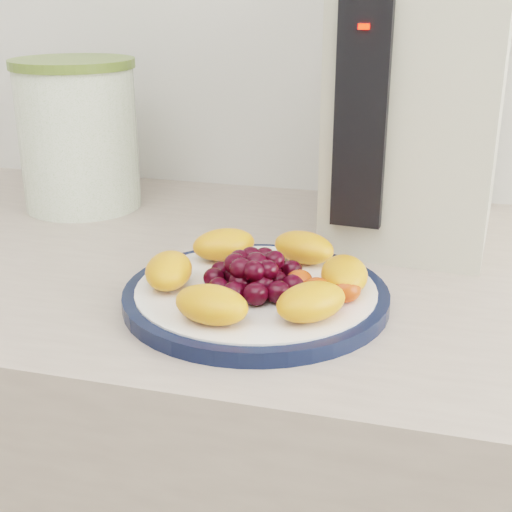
# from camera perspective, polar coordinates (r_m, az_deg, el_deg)

# --- Properties ---
(plate_rim) EXTENTS (0.26, 0.26, 0.01)m
(plate_rim) POSITION_cam_1_polar(r_m,az_deg,el_deg) (0.70, 0.00, -3.23)
(plate_rim) COLOR #0F1833
(plate_rim) RESTS_ON counter
(plate_face) EXTENTS (0.24, 0.24, 0.02)m
(plate_face) POSITION_cam_1_polar(r_m,az_deg,el_deg) (0.70, 0.00, -3.15)
(plate_face) COLOR white
(plate_face) RESTS_ON counter
(canister) EXTENTS (0.17, 0.17, 0.19)m
(canister) POSITION_cam_1_polar(r_m,az_deg,el_deg) (1.02, -13.98, 9.05)
(canister) COLOR #3D6B11
(canister) RESTS_ON counter
(canister_lid) EXTENTS (0.18, 0.18, 0.01)m
(canister_lid) POSITION_cam_1_polar(r_m,az_deg,el_deg) (1.01, -14.50, 14.71)
(canister_lid) COLOR olive
(canister_lid) RESTS_ON canister
(appliance_body) EXTENTS (0.20, 0.27, 0.32)m
(appliance_body) POSITION_cam_1_polar(r_m,az_deg,el_deg) (0.90, 13.09, 11.68)
(appliance_body) COLOR beige
(appliance_body) RESTS_ON counter
(appliance_panel) EXTENTS (0.06, 0.02, 0.24)m
(appliance_panel) POSITION_cam_1_polar(r_m,az_deg,el_deg) (0.77, 8.42, 10.93)
(appliance_panel) COLOR black
(appliance_panel) RESTS_ON appliance_body
(appliance_led) EXTENTS (0.01, 0.01, 0.01)m
(appliance_led) POSITION_cam_1_polar(r_m,az_deg,el_deg) (0.75, 8.64, 17.70)
(appliance_led) COLOR #FF0C05
(appliance_led) RESTS_ON appliance_panel
(fruit_plate) EXTENTS (0.23, 0.23, 0.04)m
(fruit_plate) POSITION_cam_1_polar(r_m,az_deg,el_deg) (0.69, 0.58, -1.43)
(fruit_plate) COLOR orange
(fruit_plate) RESTS_ON plate_face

